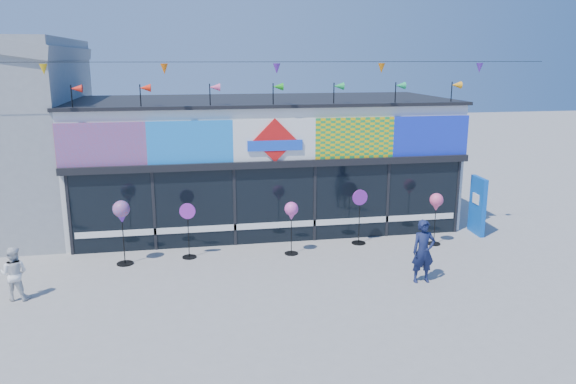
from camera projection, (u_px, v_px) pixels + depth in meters
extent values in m
plane|color=gray|center=(298.00, 286.00, 13.62)|extent=(80.00, 80.00, 0.00)
cube|color=silver|center=(263.00, 162.00, 18.89)|extent=(12.00, 5.00, 4.00)
cube|color=black|center=(275.00, 205.00, 16.64)|extent=(11.60, 0.12, 2.30)
cube|color=black|center=(275.00, 164.00, 16.31)|extent=(12.00, 0.30, 0.20)
cube|color=white|center=(275.00, 225.00, 16.75)|extent=(11.40, 0.10, 0.18)
cube|color=black|center=(262.00, 100.00, 18.41)|extent=(12.20, 5.20, 0.10)
cube|color=black|center=(69.00, 215.00, 15.60)|extent=(0.08, 0.14, 2.30)
cube|color=black|center=(154.00, 211.00, 16.01)|extent=(0.08, 0.14, 2.30)
cube|color=black|center=(235.00, 207.00, 16.42)|extent=(0.08, 0.14, 2.30)
cube|color=black|center=(314.00, 203.00, 16.84)|extent=(0.08, 0.14, 2.30)
cube|color=black|center=(387.00, 200.00, 17.25)|extent=(0.08, 0.14, 2.30)
cube|color=black|center=(457.00, 197.00, 17.66)|extent=(0.08, 0.14, 2.30)
cube|color=red|center=(101.00, 145.00, 15.31)|extent=(2.40, 0.08, 1.20)
cube|color=#1B87EB|center=(190.00, 142.00, 15.74)|extent=(2.40, 0.08, 1.20)
cube|color=white|center=(275.00, 140.00, 16.16)|extent=(2.40, 0.08, 1.20)
cube|color=yellow|center=(355.00, 138.00, 16.59)|extent=(2.40, 0.08, 1.20)
cube|color=#1831D1|center=(431.00, 136.00, 17.01)|extent=(2.40, 0.08, 1.20)
cube|color=red|center=(275.00, 140.00, 16.11)|extent=(1.27, 0.06, 1.27)
cube|color=blue|center=(275.00, 146.00, 16.12)|extent=(1.60, 0.05, 0.30)
cube|color=blue|center=(139.00, 214.00, 16.00)|extent=(0.78, 0.03, 0.78)
cube|color=purple|center=(195.00, 203.00, 16.22)|extent=(0.92, 0.03, 0.92)
cube|color=#E34BCB|center=(248.00, 194.00, 16.45)|extent=(0.78, 0.03, 0.78)
cube|color=orange|center=(300.00, 206.00, 16.83)|extent=(0.92, 0.03, 0.92)
cube|color=purple|center=(351.00, 196.00, 17.06)|extent=(0.78, 0.03, 0.78)
cube|color=blue|center=(400.00, 190.00, 17.30)|extent=(0.92, 0.03, 0.92)
cylinder|color=black|center=(72.00, 98.00, 15.12)|extent=(0.03, 0.03, 0.70)
cone|color=red|center=(76.00, 89.00, 15.08)|extent=(0.30, 0.22, 0.22)
cylinder|color=black|center=(140.00, 97.00, 15.44)|extent=(0.03, 0.03, 0.70)
cone|color=#FF250D|center=(145.00, 88.00, 15.40)|extent=(0.30, 0.22, 0.22)
cylinder|color=black|center=(210.00, 96.00, 15.77)|extent=(0.03, 0.03, 0.70)
cone|color=#EC4E86|center=(215.00, 87.00, 15.74)|extent=(0.30, 0.22, 0.22)
cylinder|color=black|center=(273.00, 96.00, 16.09)|extent=(0.03, 0.03, 0.70)
cone|color=#179917|center=(278.00, 87.00, 16.06)|extent=(0.30, 0.22, 0.22)
cylinder|color=black|center=(334.00, 95.00, 16.41)|extent=(0.03, 0.03, 0.70)
cone|color=green|center=(339.00, 86.00, 16.38)|extent=(0.30, 0.22, 0.22)
cylinder|color=black|center=(395.00, 94.00, 16.75)|extent=(0.03, 0.03, 0.70)
cone|color=#18A157|center=(400.00, 86.00, 16.71)|extent=(0.30, 0.22, 0.22)
cylinder|color=black|center=(451.00, 93.00, 17.07)|extent=(0.03, 0.03, 0.70)
cone|color=#FD9C15|center=(456.00, 85.00, 17.03)|extent=(0.30, 0.22, 0.22)
cylinder|color=black|center=(277.00, 62.00, 15.25)|extent=(16.00, 0.01, 0.01)
cone|color=yellow|center=(44.00, 69.00, 14.23)|extent=(0.20, 0.20, 0.28)
cone|color=orange|center=(164.00, 69.00, 14.76)|extent=(0.20, 0.20, 0.28)
cone|color=#6724A8|center=(277.00, 69.00, 15.29)|extent=(0.20, 0.20, 0.28)
cone|color=orange|center=(381.00, 68.00, 15.82)|extent=(0.20, 0.20, 0.28)
cone|color=#5D24AB|center=(479.00, 68.00, 16.35)|extent=(0.20, 0.20, 0.28)
cube|color=#0C50B6|center=(478.00, 206.00, 17.53)|extent=(0.18, 0.91, 1.81)
cube|color=white|center=(476.00, 199.00, 17.46)|extent=(0.06, 0.41, 0.32)
cylinder|color=black|center=(125.00, 263.00, 15.09)|extent=(0.45, 0.45, 0.03)
cylinder|color=black|center=(123.00, 237.00, 14.92)|extent=(0.03, 0.03, 1.45)
sphere|color=purple|center=(121.00, 209.00, 14.74)|extent=(0.45, 0.45, 0.45)
cone|color=purple|center=(122.00, 219.00, 14.80)|extent=(0.22, 0.22, 0.20)
cylinder|color=black|center=(189.00, 257.00, 15.59)|extent=(0.40, 0.40, 0.03)
cylinder|color=black|center=(188.00, 234.00, 15.43)|extent=(0.02, 0.02, 1.29)
cylinder|color=purple|center=(187.00, 211.00, 15.28)|extent=(0.44, 0.11, 0.44)
cylinder|color=black|center=(291.00, 253.00, 15.88)|extent=(0.38, 0.38, 0.03)
cylinder|color=black|center=(291.00, 232.00, 15.73)|extent=(0.02, 0.02, 1.25)
sphere|color=#D647A9|center=(291.00, 209.00, 15.57)|extent=(0.38, 0.38, 0.38)
cone|color=#D647A9|center=(291.00, 217.00, 15.63)|extent=(0.19, 0.19, 0.17)
cylinder|color=black|center=(359.00, 243.00, 16.77)|extent=(0.42, 0.42, 0.03)
cylinder|color=black|center=(359.00, 220.00, 16.61)|extent=(0.03, 0.03, 1.37)
cylinder|color=purple|center=(360.00, 197.00, 16.45)|extent=(0.46, 0.09, 0.46)
cylinder|color=black|center=(434.00, 244.00, 16.70)|extent=(0.40, 0.40, 0.03)
cylinder|color=black|center=(435.00, 223.00, 16.55)|extent=(0.02, 0.02, 1.28)
sphere|color=#E44C7F|center=(436.00, 200.00, 16.39)|extent=(0.40, 0.40, 0.40)
cone|color=#E44C7F|center=(436.00, 208.00, 16.44)|extent=(0.20, 0.20, 0.18)
imported|color=#141B40|center=(423.00, 251.00, 13.73)|extent=(0.59, 0.40, 1.58)
imported|color=silver|center=(14.00, 274.00, 12.75)|extent=(0.66, 0.44, 1.26)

